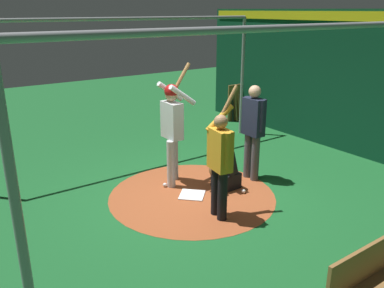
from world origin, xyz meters
TOP-DOWN VIEW (x-y plane):
  - ground_plane at (0.00, 0.00)m, footprint 25.14×25.14m
  - dirt_circle at (0.00, 0.00)m, footprint 2.89×2.89m
  - home_plate at (0.00, 0.00)m, footprint 0.59×0.59m
  - batter at (-0.04, -0.66)m, footprint 0.68×0.49m
  - catcher at (-0.66, 0.08)m, footprint 0.58×0.40m
  - umpire at (-1.36, 0.03)m, footprint 0.23×0.49m
  - visitor at (0.08, 0.84)m, footprint 0.58×0.51m
  - back_wall at (-4.24, 0.00)m, footprint 0.22×9.14m
  - cage_frame at (0.00, 0.00)m, footprint 6.47×4.74m
  - bat_rack at (-4.00, -3.35)m, footprint 0.70×0.20m
  - bench at (0.06, 3.47)m, footprint 1.54×0.36m
  - baseball_0 at (0.20, -0.57)m, footprint 0.07×0.07m
  - baseball_1 at (-0.79, 0.46)m, footprint 0.07×0.07m

SIDE VIEW (x-z plane):
  - ground_plane at x=0.00m, z-range 0.00..0.00m
  - dirt_circle at x=0.00m, z-range 0.00..0.01m
  - home_plate at x=0.00m, z-range 0.01..0.02m
  - baseball_0 at x=0.20m, z-range 0.01..0.08m
  - baseball_1 at x=-0.79m, z-range 0.01..0.08m
  - catcher at x=-0.66m, z-range -0.10..0.85m
  - bench at x=0.06m, z-range 0.01..0.86m
  - bat_rack at x=-4.00m, z-range -0.04..1.01m
  - visitor at x=0.08m, z-range -0.06..1.96m
  - umpire at x=-1.36m, z-range 0.12..1.92m
  - batter at x=-0.04m, z-range 0.05..2.23m
  - back_wall at x=-4.24m, z-range 0.01..3.11m
  - cage_frame at x=0.00m, z-range 0.65..3.59m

